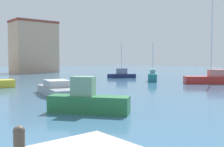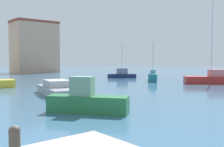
{
  "view_description": "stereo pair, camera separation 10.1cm",
  "coord_description": "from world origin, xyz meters",
  "px_view_note": "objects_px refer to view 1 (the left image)",
  "views": [
    {
      "loc": [
        -1.41,
        -5.75,
        2.82
      ],
      "look_at": [
        16.42,
        15.36,
        1.35
      ],
      "focal_mm": 42.21,
      "sensor_mm": 36.0,
      "label": 1
    },
    {
      "loc": [
        -1.34,
        -5.82,
        2.82
      ],
      "look_at": [
        16.42,
        15.36,
        1.35
      ],
      "focal_mm": 42.21,
      "sensor_mm": 36.0,
      "label": 2
    }
  ],
  "objects_px": {
    "motorboat_grey_near_pier": "(58,89)",
    "motorboat_green_outer_mooring": "(88,101)",
    "sailboat_navy_center_channel": "(122,74)",
    "mooring_bollard": "(19,141)",
    "sailboat_teal_distant_east": "(153,76)",
    "sailboat_red_behind_lamppost": "(212,78)"
  },
  "relations": [
    {
      "from": "sailboat_navy_center_channel",
      "to": "motorboat_green_outer_mooring",
      "type": "bearing_deg",
      "value": -136.01
    },
    {
      "from": "motorboat_grey_near_pier",
      "to": "motorboat_green_outer_mooring",
      "type": "xyz_separation_m",
      "value": [
        -2.14,
        -7.23,
        0.18
      ]
    },
    {
      "from": "mooring_bollard",
      "to": "sailboat_navy_center_channel",
      "type": "height_order",
      "value": "sailboat_navy_center_channel"
    },
    {
      "from": "sailboat_navy_center_channel",
      "to": "motorboat_grey_near_pier",
      "type": "distance_m",
      "value": 20.91
    },
    {
      "from": "sailboat_red_behind_lamppost",
      "to": "motorboat_green_outer_mooring",
      "type": "bearing_deg",
      "value": -167.73
    },
    {
      "from": "sailboat_navy_center_channel",
      "to": "mooring_bollard",
      "type": "bearing_deg",
      "value": -135.15
    },
    {
      "from": "mooring_bollard",
      "to": "sailboat_teal_distant_east",
      "type": "distance_m",
      "value": 30.71
    },
    {
      "from": "sailboat_red_behind_lamppost",
      "to": "mooring_bollard",
      "type": "bearing_deg",
      "value": -157.33
    },
    {
      "from": "motorboat_grey_near_pier",
      "to": "motorboat_green_outer_mooring",
      "type": "relative_size",
      "value": 1.53
    },
    {
      "from": "mooring_bollard",
      "to": "sailboat_red_behind_lamppost",
      "type": "xyz_separation_m",
      "value": [
        26.91,
        11.24,
        -0.73
      ]
    },
    {
      "from": "sailboat_navy_center_channel",
      "to": "sailboat_red_behind_lamppost",
      "type": "height_order",
      "value": "sailboat_red_behind_lamppost"
    },
    {
      "from": "motorboat_grey_near_pier",
      "to": "sailboat_teal_distant_east",
      "type": "distance_m",
      "value": 16.89
    },
    {
      "from": "mooring_bollard",
      "to": "sailboat_red_behind_lamppost",
      "type": "relative_size",
      "value": 0.06
    },
    {
      "from": "sailboat_navy_center_channel",
      "to": "sailboat_teal_distant_east",
      "type": "relative_size",
      "value": 1.09
    },
    {
      "from": "motorboat_grey_near_pier",
      "to": "sailboat_red_behind_lamppost",
      "type": "height_order",
      "value": "sailboat_red_behind_lamppost"
    },
    {
      "from": "motorboat_grey_near_pier",
      "to": "sailboat_red_behind_lamppost",
      "type": "relative_size",
      "value": 0.64
    },
    {
      "from": "sailboat_navy_center_channel",
      "to": "sailboat_red_behind_lamppost",
      "type": "xyz_separation_m",
      "value": [
        1.19,
        -14.34,
        0.07
      ]
    },
    {
      "from": "motorboat_green_outer_mooring",
      "to": "sailboat_red_behind_lamppost",
      "type": "xyz_separation_m",
      "value": [
        20.72,
        4.51,
        -0.0
      ]
    },
    {
      "from": "motorboat_grey_near_pier",
      "to": "motorboat_green_outer_mooring",
      "type": "height_order",
      "value": "motorboat_green_outer_mooring"
    },
    {
      "from": "motorboat_grey_near_pier",
      "to": "motorboat_green_outer_mooring",
      "type": "distance_m",
      "value": 7.54
    },
    {
      "from": "sailboat_navy_center_channel",
      "to": "motorboat_grey_near_pier",
      "type": "xyz_separation_m",
      "value": [
        -17.38,
        -11.62,
        -0.1
      ]
    },
    {
      "from": "mooring_bollard",
      "to": "sailboat_red_behind_lamppost",
      "type": "bearing_deg",
      "value": 22.67
    }
  ]
}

